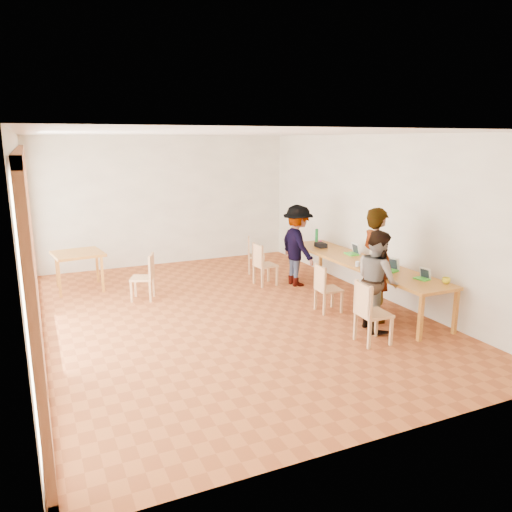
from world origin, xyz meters
The scene contains 25 objects.
ground centered at (0.00, 0.00, 0.00)m, with size 8.00×8.00×0.00m, color #A75428.
wall_back centered at (0.00, 4.00, 1.50)m, with size 6.00×0.10×3.00m, color white.
wall_front centered at (0.00, -4.00, 1.50)m, with size 6.00×0.10×3.00m, color white.
wall_right centered at (3.00, 0.00, 1.50)m, with size 0.10×8.00×3.00m, color white.
window_wall centered at (-2.96, 0.00, 1.50)m, with size 0.10×8.00×3.00m, color white.
ceiling centered at (0.00, 0.00, 3.02)m, with size 6.00×8.00×0.04m, color white.
communal_table centered at (2.50, -0.30, 0.70)m, with size 0.80×4.00×0.75m.
side_table centered at (-2.13, 2.59, 0.67)m, with size 0.90×0.90×0.75m.
chair_near centered at (1.40, -1.99, 0.57)m, with size 0.45×0.45×0.49m.
chair_mid centered at (1.56, -0.55, 0.51)m, with size 0.41×0.41×0.44m.
chair_far centered at (1.27, 1.36, 0.53)m, with size 0.43×0.43×0.46m.
chair_empty centered at (1.50, 2.34, 0.49)m, with size 0.49×0.49×0.42m.
chair_spare centered at (-1.05, 1.39, 0.53)m, with size 0.52×0.52×0.46m.
person_near centered at (2.11, -1.21, 0.93)m, with size 0.68×0.45×1.86m, color gray.
person_mid centered at (1.89, -1.54, 0.78)m, with size 0.76×0.59×1.57m, color gray.
person_far centered at (1.94, 1.09, 0.82)m, with size 1.06×0.61×1.64m, color gray.
laptop_near centered at (2.67, -1.69, 0.80)m, with size 0.22×0.24×0.18m.
laptop_mid centered at (2.54, -1.05, 0.81)m, with size 0.30×0.32×0.23m.
laptop_far centered at (2.68, 0.21, 0.81)m, with size 0.24×0.28×0.22m.
yellow_mug centered at (2.80, -2.03, 0.80)m, with size 0.12×0.12×0.10m, color yellow.
green_bottle centered at (2.66, 1.55, 0.89)m, with size 0.07×0.07×0.28m, color #187D35.
clear_glass centered at (2.20, -0.59, 0.80)m, with size 0.07×0.07×0.09m, color silver.
condiment_cup centered at (2.28, -0.61, 0.78)m, with size 0.08×0.08×0.06m, color white.
pink_phone centered at (2.78, 1.59, 0.76)m, with size 0.05×0.10×0.01m, color #D63A7F.
black_pouch centered at (2.46, 1.04, 0.80)m, with size 0.16×0.26×0.09m, color black.
Camera 1 is at (-2.88, -7.51, 2.90)m, focal length 35.00 mm.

